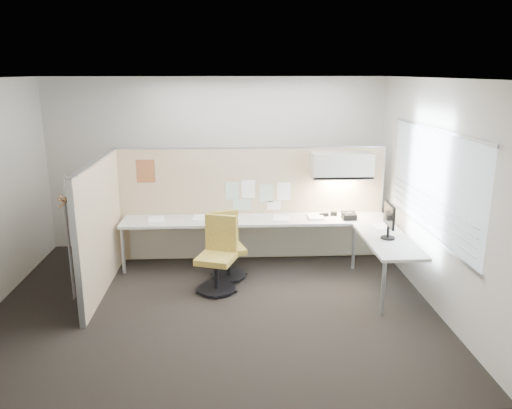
{
  "coord_description": "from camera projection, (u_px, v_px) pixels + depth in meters",
  "views": [
    {
      "loc": [
        0.23,
        -5.9,
        2.88
      ],
      "look_at": [
        0.58,
        0.8,
        1.08
      ],
      "focal_mm": 35.0,
      "sensor_mm": 36.0,
      "label": 1
    }
  ],
  "objects": [
    {
      "name": "monitor",
      "position": [
        389.0,
        219.0,
        6.53
      ],
      "size": [
        0.19,
        0.45,
        0.48
      ],
      "rotation": [
        0.0,
        0.0,
        1.53
      ],
      "color": "black",
      "rests_on": "desk"
    },
    {
      "name": "desk",
      "position": [
        278.0,
        230.0,
        7.4
      ],
      "size": [
        4.0,
        2.07,
        0.73
      ],
      "color": "beige",
      "rests_on": "floor"
    },
    {
      "name": "paper_stack_3",
      "position": [
        281.0,
        218.0,
        7.49
      ],
      "size": [
        0.27,
        0.33,
        0.02
      ],
      "primitive_type": "cube",
      "rotation": [
        0.0,
        0.0,
        -0.15
      ],
      "color": "white",
      "rests_on": "desk"
    },
    {
      "name": "wall_back",
      "position": [
        216.0,
        164.0,
        8.24
      ],
      "size": [
        5.5,
        0.02,
        2.8
      ],
      "primitive_type": "cube",
      "color": "beige",
      "rests_on": "ground"
    },
    {
      "name": "wall_right",
      "position": [
        433.0,
        194.0,
        6.2
      ],
      "size": [
        0.02,
        4.5,
        2.8
      ],
      "primitive_type": "cube",
      "color": "beige",
      "rests_on": "ground"
    },
    {
      "name": "paper_stack_4",
      "position": [
        316.0,
        217.0,
        7.54
      ],
      "size": [
        0.23,
        0.3,
        0.03
      ],
      "primitive_type": "cube",
      "rotation": [
        0.0,
        0.0,
        0.01
      ],
      "color": "white",
      "rests_on": "desk"
    },
    {
      "name": "chair_left",
      "position": [
        218.0,
        257.0,
        6.7
      ],
      "size": [
        0.59,
        0.6,
        0.99
      ],
      "rotation": [
        0.0,
        0.0,
        -0.33
      ],
      "color": "black",
      "rests_on": "floor"
    },
    {
      "name": "paper_stack_1",
      "position": [
        201.0,
        218.0,
        7.5
      ],
      "size": [
        0.25,
        0.32,
        0.02
      ],
      "primitive_type": "cube",
      "rotation": [
        0.0,
        0.0,
        -0.08
      ],
      "color": "white",
      "rests_on": "desk"
    },
    {
      "name": "paper_stack_2",
      "position": [
        230.0,
        220.0,
        7.36
      ],
      "size": [
        0.27,
        0.33,
        0.04
      ],
      "primitive_type": "cube",
      "rotation": [
        0.0,
        0.0,
        -0.13
      ],
      "color": "white",
      "rests_on": "desk"
    },
    {
      "name": "task_light_strip",
      "position": [
        341.0,
        179.0,
        7.53
      ],
      "size": [
        0.6,
        0.06,
        0.02
      ],
      "primitive_type": "cube",
      "color": "#FFEABF",
      "rests_on": "overhead_bin"
    },
    {
      "name": "paper_stack_5",
      "position": [
        381.0,
        227.0,
        7.06
      ],
      "size": [
        0.26,
        0.32,
        0.02
      ],
      "primitive_type": "cube",
      "rotation": [
        0.0,
        0.0,
        0.09
      ],
      "color": "white",
      "rests_on": "desk"
    },
    {
      "name": "chair_right",
      "position": [
        227.0,
        248.0,
        7.14
      ],
      "size": [
        0.53,
        0.55,
        0.93
      ],
      "rotation": [
        0.0,
        0.0,
        0.27
      ],
      "color": "black",
      "rests_on": "floor"
    },
    {
      "name": "partition_left",
      "position": [
        101.0,
        227.0,
        6.61
      ],
      "size": [
        0.06,
        2.2,
        1.75
      ],
      "primitive_type": "cube",
      "color": "#D0B590",
      "rests_on": "floor"
    },
    {
      "name": "wall_front",
      "position": [
        202.0,
        267.0,
        3.89
      ],
      "size": [
        5.5,
        0.02,
        2.8
      ],
      "primitive_type": "cube",
      "color": "beige",
      "rests_on": "ground"
    },
    {
      "name": "partition_back",
      "position": [
        251.0,
        204.0,
        7.77
      ],
      "size": [
        4.1,
        0.06,
        1.75
      ],
      "primitive_type": "cube",
      "color": "#D0B590",
      "rests_on": "floor"
    },
    {
      "name": "coat_hook",
      "position": [
        67.0,
        209.0,
        5.5
      ],
      "size": [
        0.18,
        0.48,
        1.43
      ],
      "color": "silver",
      "rests_on": "partition_left"
    },
    {
      "name": "overhead_bin",
      "position": [
        342.0,
        166.0,
        7.47
      ],
      "size": [
        0.9,
        0.36,
        0.38
      ],
      "primitive_type": "cube",
      "color": "beige",
      "rests_on": "partition_back"
    },
    {
      "name": "pinned_papers",
      "position": [
        257.0,
        195.0,
        7.7
      ],
      "size": [
        1.01,
        0.0,
        0.47
      ],
      "color": "#8CBF8C",
      "rests_on": "partition_back"
    },
    {
      "name": "ceiling",
      "position": [
        209.0,
        78.0,
        5.7
      ],
      "size": [
        5.5,
        4.5,
        0.01
      ],
      "primitive_type": "cube",
      "color": "white",
      "rests_on": "wall_back"
    },
    {
      "name": "window_pane",
      "position": [
        432.0,
        182.0,
        6.16
      ],
      "size": [
        0.01,
        2.8,
        1.3
      ],
      "primitive_type": "cube",
      "color": "#8E9BA5",
      "rests_on": "wall_right"
    },
    {
      "name": "stapler",
      "position": [
        324.0,
        215.0,
        7.61
      ],
      "size": [
        0.14,
        0.06,
        0.05
      ],
      "primitive_type": "cube",
      "rotation": [
        0.0,
        0.0,
        0.18
      ],
      "color": "black",
      "rests_on": "desk"
    },
    {
      "name": "phone",
      "position": [
        349.0,
        216.0,
        7.47
      ],
      "size": [
        0.21,
        0.2,
        0.12
      ],
      "rotation": [
        0.0,
        0.0,
        0.01
      ],
      "color": "black",
      "rests_on": "desk"
    },
    {
      "name": "tape_dispenser",
      "position": [
        334.0,
        214.0,
        7.66
      ],
      "size": [
        0.11,
        0.08,
        0.06
      ],
      "primitive_type": "cube",
      "rotation": [
        0.0,
        0.0,
        -0.2
      ],
      "color": "black",
      "rests_on": "desk"
    },
    {
      "name": "poster",
      "position": [
        146.0,
        171.0,
        7.52
      ],
      "size": [
        0.28,
        0.0,
        0.35
      ],
      "primitive_type": "cube",
      "color": "orange",
      "rests_on": "partition_back"
    },
    {
      "name": "paper_stack_0",
      "position": [
        156.0,
        220.0,
        7.38
      ],
      "size": [
        0.27,
        0.33,
        0.03
      ],
      "primitive_type": "cube",
      "rotation": [
        0.0,
        0.0,
        0.14
      ],
      "color": "white",
      "rests_on": "desk"
    },
    {
      "name": "floor",
      "position": [
        214.0,
        302.0,
        6.43
      ],
      "size": [
        5.5,
        4.5,
        0.01
      ],
      "primitive_type": "cube",
      "color": "black",
      "rests_on": "ground"
    }
  ]
}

